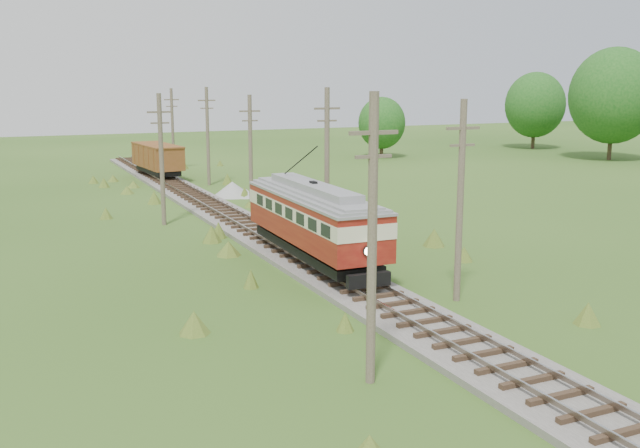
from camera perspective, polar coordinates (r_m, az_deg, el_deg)
name	(u,v)px	position (r m, az deg, el deg)	size (l,w,h in m)	color
railbed_main	(259,233)	(43.84, -4.91, -0.73)	(3.60, 96.00, 0.57)	#605B54
streetcar	(313,216)	(35.87, -0.53, 0.62)	(3.22, 12.48, 5.67)	black
gondola	(158,158)	(71.25, -12.87, 5.19)	(3.52, 8.82, 2.86)	black
gravel_pile	(234,190)	(59.38, -6.86, 2.75)	(3.40, 3.61, 1.24)	gray
utility_pole_r_2	(460,199)	(30.52, 11.16, 1.94)	(1.60, 0.30, 8.60)	brown
utility_pole_r_3	(327,164)	(41.59, 0.56, 4.86)	(1.60, 0.30, 9.00)	brown
utility_pole_r_4	(251,150)	(53.55, -5.58, 5.90)	(1.60, 0.30, 8.40)	brown
utility_pole_r_5	(208,135)	(66.03, -8.97, 7.03)	(1.60, 0.30, 8.90)	brown
utility_pole_r_6	(173,128)	(78.56, -11.71, 7.51)	(1.60, 0.30, 8.70)	brown
utility_pole_l_a	(372,238)	(21.54, 4.20, -1.15)	(1.60, 0.30, 9.00)	brown
utility_pole_l_b	(161,158)	(47.70, -12.57, 5.16)	(1.60, 0.30, 8.60)	brown
tree_right_4	(614,96)	(93.94, 22.45, 9.47)	(10.50, 10.50, 13.53)	#38281C
tree_right_5	(535,105)	(106.90, 16.82, 9.11)	(8.40, 8.40, 10.82)	#38281C
tree_mid_b	(382,123)	(90.23, 4.97, 8.05)	(5.88, 5.88, 7.57)	#38281C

